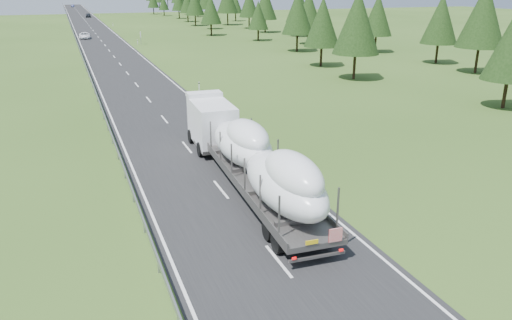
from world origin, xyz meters
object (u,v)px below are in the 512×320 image
object	(u,v)px
highway_sign	(141,36)
distant_car_blue	(73,6)
boat_truck	(249,152)
distant_van	(85,36)
distant_car_dark	(88,15)

from	to	relation	value
highway_sign	distant_car_blue	bearing A→B (deg)	92.46
boat_truck	highway_sign	bearing A→B (deg)	86.15
boat_truck	distant_van	bearing A→B (deg)	92.95
highway_sign	distant_car_blue	xyz separation A→B (m)	(-7.93, 184.39, -1.12)
highway_sign	boat_truck	bearing A→B (deg)	-93.85
boat_truck	distant_car_blue	bearing A→B (deg)	90.55
distant_van	boat_truck	bearing A→B (deg)	-82.87
highway_sign	boat_truck	world-z (taller)	boat_truck
distant_car_dark	distant_car_blue	xyz separation A→B (m)	(-2.78, 89.74, -0.06)
highway_sign	distant_car_dark	world-z (taller)	highway_sign
distant_car_dark	distant_car_blue	world-z (taller)	distant_car_dark
boat_truck	distant_car_dark	xyz separation A→B (m)	(0.26, 174.88, -1.60)
distant_car_dark	distant_car_blue	bearing A→B (deg)	95.56
highway_sign	distant_car_dark	distance (m)	94.79
boat_truck	distant_car_blue	distance (m)	264.64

